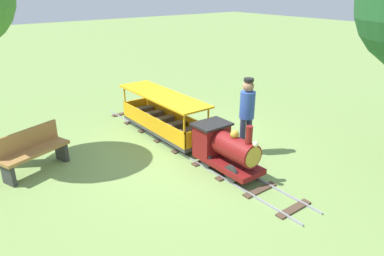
% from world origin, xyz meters
% --- Properties ---
extents(ground_plane, '(60.00, 60.00, 0.00)m').
position_xyz_m(ground_plane, '(0.00, 0.00, 0.00)').
color(ground_plane, '#75934C').
extents(track, '(0.72, 6.40, 0.04)m').
position_xyz_m(track, '(0.00, -0.18, 0.02)').
color(track, gray).
rests_on(track, ground_plane).
extents(locomotive, '(0.68, 1.45, 1.05)m').
position_xyz_m(locomotive, '(0.00, 1.03, 0.48)').
color(locomotive, maroon).
rests_on(locomotive, ground_plane).
extents(passenger_car, '(0.78, 2.70, 0.97)m').
position_xyz_m(passenger_car, '(0.00, -1.08, 0.42)').
color(passenger_car, '#3F3F3F').
rests_on(passenger_car, ground_plane).
extents(conductor_person, '(0.30, 0.30, 1.62)m').
position_xyz_m(conductor_person, '(-0.83, 0.75, 0.96)').
color(conductor_person, '#282D47').
rests_on(conductor_person, ground_plane).
extents(park_bench, '(1.36, 0.82, 0.82)m').
position_xyz_m(park_bench, '(2.86, -1.14, 0.42)').
color(park_bench, olive).
rests_on(park_bench, ground_plane).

